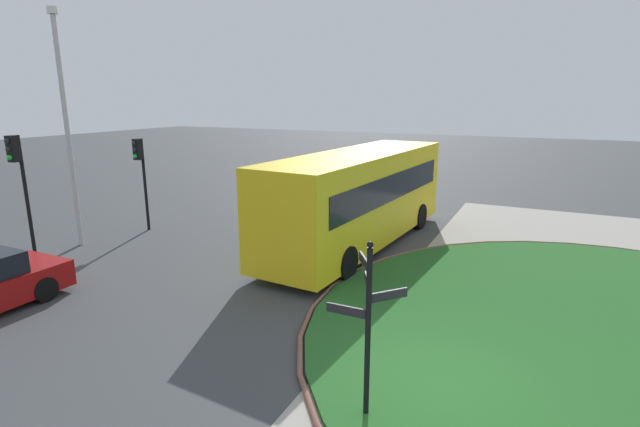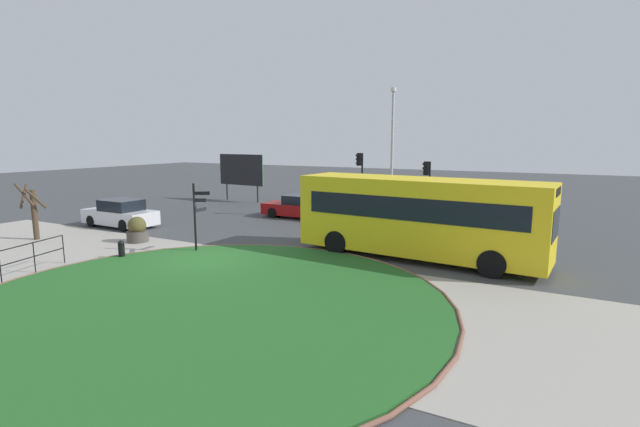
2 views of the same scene
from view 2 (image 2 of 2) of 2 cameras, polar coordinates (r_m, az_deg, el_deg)
name	(u,v)px [view 2 (image 2 of 2)]	position (r m, az deg, el deg)	size (l,w,h in m)	color
ground	(205,261)	(18.91, -14.13, -5.76)	(120.00, 120.00, 0.00)	#3D3F42
sidewalk_paving	(168,273)	(17.60, -18.36, -7.04)	(32.00, 8.16, 0.02)	#9E998E
grass_island	(204,302)	(14.17, -14.30, -10.63)	(14.44, 14.44, 0.10)	#235B23
grass_kerb_ring	(204,302)	(14.17, -14.30, -10.61)	(14.75, 14.75, 0.11)	brown
signpost_directional	(196,213)	(20.06, -15.12, 0.10)	(0.61, 1.16, 2.99)	black
bollard_foreground	(121,249)	(20.30, -23.48, -4.11)	(0.26, 0.26, 0.76)	black
railing_grass_edge	(0,263)	(18.66, -35.03, -5.04)	(1.32, 5.26, 1.14)	black
bus_yellow	(419,216)	(18.82, 12.16, -0.32)	(10.03, 3.21, 3.26)	yellow
car_near_lane	(300,207)	(28.40, -2.55, 0.78)	(4.52, 1.94, 1.41)	maroon
car_far_lane	(120,214)	(27.70, -23.59, -0.07)	(4.39, 1.93, 1.53)	silver
traffic_light_near	(360,170)	(28.79, 5.01, 5.38)	(0.49, 0.29, 3.97)	black
traffic_light_far	(427,178)	(27.01, 13.18, 4.32)	(0.49, 0.26, 3.56)	black
lamppost_tall	(392,149)	(28.26, 8.96, 7.89)	(0.32, 0.32, 7.83)	#B7B7BC
billboard_left	(241,170)	(36.56, -9.77, 5.30)	(4.35, 0.45, 3.67)	black
planter_near_signpost	(137,231)	(23.23, -21.79, -2.00)	(0.98, 0.98, 1.22)	#47423D
street_tree_bare	(33,210)	(25.82, -32.13, 0.32)	(1.27, 1.00, 2.79)	#423323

